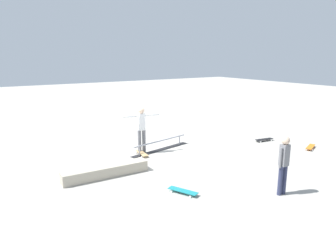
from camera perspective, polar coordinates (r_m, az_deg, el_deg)
The scene contains 9 objects.
ground_plane at distance 11.03m, azimuth -2.75°, elevation -5.22°, with size 60.00×60.00×0.00m, color #ADA89E.
grind_rail at distance 11.50m, azimuth -1.35°, elevation -3.62°, with size 2.67×0.78×0.37m.
skate_ledge at distance 9.18m, azimuth -11.37°, elevation -8.21°, with size 2.50×0.41×0.32m, color #B2A893.
skater_main at distance 10.95m, azimuth -4.90°, elevation -0.10°, with size 1.35×0.27×1.67m.
skateboard_main at distance 10.95m, azimuth -4.82°, elevation -4.98°, with size 0.33×0.82×0.09m.
bystander_grey_shirt at distance 8.19m, azimuth 20.52°, elevation -6.23°, with size 0.34×0.21×1.51m.
loose_skateboard_teal at distance 8.01m, azimuth 2.75°, elevation -11.83°, with size 0.52×0.81×0.09m.
loose_skateboard_black at distance 13.26m, azimuth 17.27°, elevation -2.37°, with size 0.82×0.35×0.09m.
loose_skateboard_orange at distance 12.83m, azimuth 24.74°, elevation -3.48°, with size 0.82×0.49×0.09m.
Camera 1 is at (5.22, 9.10, 3.41)m, focal length 33.14 mm.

